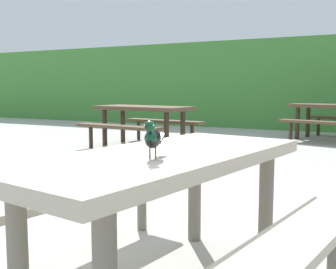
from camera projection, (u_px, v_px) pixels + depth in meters
picnic_table_foreground at (164, 187)px, 2.19m from camera, size 1.92×1.95×0.74m
bird_grackle at (152, 137)px, 1.94m from camera, size 0.12×0.28×0.18m
picnic_table_mid_left at (336, 113)px, 8.48m from camera, size 2.06×2.04×0.74m
picnic_table_far_centre at (143, 116)px, 7.69m from camera, size 1.87×1.85×0.74m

